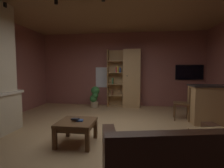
# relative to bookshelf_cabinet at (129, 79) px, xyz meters

# --- Properties ---
(floor) EXTENTS (6.29, 5.98, 0.02)m
(floor) POSITION_rel_bookshelf_cabinet_xyz_m (-0.34, -2.75, -1.08)
(floor) COLOR tan
(floor) RESTS_ON ground
(wall_back) EXTENTS (6.41, 0.06, 2.83)m
(wall_back) POSITION_rel_bookshelf_cabinet_xyz_m (-0.34, 0.27, 0.35)
(wall_back) COLOR #8E544C
(wall_back) RESTS_ON ground
(ceiling) EXTENTS (6.29, 5.98, 0.02)m
(ceiling) POSITION_rel_bookshelf_cabinet_xyz_m (-0.34, -2.75, 1.77)
(ceiling) COLOR #8E6B47
(window_pane_back) EXTENTS (0.69, 0.01, 0.80)m
(window_pane_back) POSITION_rel_bookshelf_cabinet_xyz_m (-1.00, 0.24, 0.03)
(window_pane_back) COLOR white
(bookshelf_cabinet) EXTENTS (1.23, 0.41, 2.15)m
(bookshelf_cabinet) POSITION_rel_bookshelf_cabinet_xyz_m (0.00, 0.00, 0.00)
(bookshelf_cabinet) COLOR tan
(bookshelf_cabinet) RESTS_ON ground
(kitchen_bar_counter) EXTENTS (1.43, 0.64, 1.01)m
(kitchen_bar_counter) POSITION_rel_bookshelf_cabinet_xyz_m (2.35, -1.79, -0.56)
(kitchen_bar_counter) COLOR tan
(kitchen_bar_counter) RESTS_ON ground
(coffee_table) EXTENTS (0.67, 0.67, 0.43)m
(coffee_table) POSITION_rel_bookshelf_cabinet_xyz_m (-0.88, -3.39, -0.72)
(coffee_table) COLOR brown
(coffee_table) RESTS_ON ground
(table_book_0) EXTENTS (0.13, 0.12, 0.03)m
(table_book_0) POSITION_rel_bookshelf_cabinet_xyz_m (-0.81, -3.40, -0.63)
(table_book_0) COLOR #2D4C8C
(table_book_0) RESTS_ON coffee_table
(table_book_1) EXTENTS (0.15, 0.11, 0.03)m
(table_book_1) POSITION_rel_bookshelf_cabinet_xyz_m (-0.89, -3.41, -0.60)
(table_book_1) COLOR black
(table_book_1) RESTS_ON coffee_table
(dining_chair) EXTENTS (0.48, 0.48, 0.92)m
(dining_chair) POSITION_rel_bookshelf_cabinet_xyz_m (1.58, -1.53, -0.54)
(dining_chair) COLOR brown
(dining_chair) RESTS_ON ground
(potted_floor_plant) EXTENTS (0.37, 0.33, 0.79)m
(potted_floor_plant) POSITION_rel_bookshelf_cabinet_xyz_m (-1.27, -0.29, -0.65)
(potted_floor_plant) COLOR #9E896B
(potted_floor_plant) RESTS_ON ground
(wall_mounted_tv) EXTENTS (0.99, 0.06, 0.56)m
(wall_mounted_tv) POSITION_rel_bookshelf_cabinet_xyz_m (2.20, 0.21, 0.24)
(wall_mounted_tv) COLOR black
(track_light_spot_0) EXTENTS (0.07, 0.07, 0.09)m
(track_light_spot_0) POSITION_rel_bookshelf_cabinet_xyz_m (-2.54, -3.01, 1.69)
(track_light_spot_0) COLOR black
(track_light_spot_1) EXTENTS (0.07, 0.07, 0.09)m
(track_light_spot_1) POSITION_rel_bookshelf_cabinet_xyz_m (-1.40, -3.01, 1.69)
(track_light_spot_1) COLOR black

